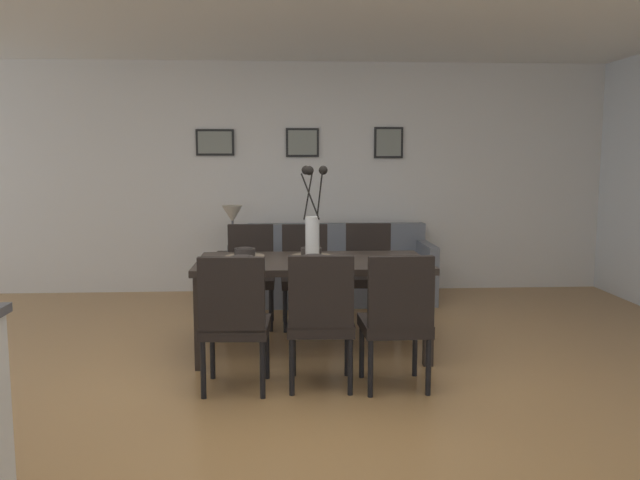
% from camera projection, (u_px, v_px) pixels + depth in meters
% --- Properties ---
extents(ground_plane, '(9.00, 9.00, 0.00)m').
position_uv_depth(ground_plane, '(301.00, 386.00, 4.43)').
color(ground_plane, '#A87A47').
extents(back_wall_panel, '(9.00, 0.10, 2.60)m').
position_uv_depth(back_wall_panel, '(292.00, 178.00, 7.48)').
color(back_wall_panel, silver).
rests_on(back_wall_panel, ground).
extents(dining_table, '(1.80, 0.93, 0.74)m').
position_uv_depth(dining_table, '(312.00, 269.00, 5.13)').
color(dining_table, black).
rests_on(dining_table, ground).
extents(dining_chair_near_left, '(0.46, 0.46, 0.92)m').
position_uv_depth(dining_chair_near_left, '(234.00, 317.00, 4.25)').
color(dining_chair_near_left, black).
rests_on(dining_chair_near_left, ground).
extents(dining_chair_near_right, '(0.44, 0.44, 0.92)m').
position_uv_depth(dining_chair_near_right, '(250.00, 270.00, 6.00)').
color(dining_chair_near_right, black).
rests_on(dining_chair_near_right, ground).
extents(dining_chair_far_left, '(0.46, 0.46, 0.92)m').
position_uv_depth(dining_chair_far_left, '(321.00, 314.00, 4.31)').
color(dining_chair_far_left, black).
rests_on(dining_chair_far_left, ground).
extents(dining_chair_far_right, '(0.45, 0.45, 0.92)m').
position_uv_depth(dining_chair_far_right, '(305.00, 270.00, 5.99)').
color(dining_chair_far_right, black).
rests_on(dining_chair_far_right, ground).
extents(dining_chair_mid_left, '(0.45, 0.45, 0.92)m').
position_uv_depth(dining_chair_mid_left, '(397.00, 315.00, 4.29)').
color(dining_chair_mid_left, black).
rests_on(dining_chair_mid_left, ground).
extents(dining_chair_mid_right, '(0.46, 0.46, 0.92)m').
position_uv_depth(dining_chair_mid_right, '(369.00, 268.00, 6.08)').
color(dining_chair_mid_right, black).
rests_on(dining_chair_mid_right, ground).
extents(centerpiece_vase, '(0.21, 0.23, 0.73)m').
position_uv_depth(centerpiece_vase, '(312.00, 224.00, 5.09)').
color(centerpiece_vase, white).
rests_on(centerpiece_vase, dining_table).
extents(placemat_near_left, '(0.32, 0.32, 0.01)m').
position_uv_depth(placemat_near_left, '(242.00, 264.00, 4.88)').
color(placemat_near_left, '#7F705B').
rests_on(placemat_near_left, dining_table).
extents(bowl_near_left, '(0.17, 0.17, 0.07)m').
position_uv_depth(bowl_near_left, '(242.00, 260.00, 4.88)').
color(bowl_near_left, '#2D2826').
rests_on(bowl_near_left, dining_table).
extents(placemat_near_right, '(0.32, 0.32, 0.01)m').
position_uv_depth(placemat_near_right, '(245.00, 256.00, 5.30)').
color(placemat_near_right, '#7F705B').
rests_on(placemat_near_right, dining_table).
extents(bowl_near_right, '(0.17, 0.17, 0.07)m').
position_uv_depth(bowl_near_right, '(245.00, 251.00, 5.29)').
color(bowl_near_right, '#2D2826').
rests_on(bowl_near_right, dining_table).
extents(placemat_far_left, '(0.32, 0.32, 0.01)m').
position_uv_depth(placemat_far_left, '(314.00, 264.00, 4.91)').
color(placemat_far_left, '#7F705B').
rests_on(placemat_far_left, dining_table).
extents(bowl_far_left, '(0.17, 0.17, 0.07)m').
position_uv_depth(bowl_far_left, '(314.00, 259.00, 4.91)').
color(bowl_far_left, '#2D2826').
rests_on(bowl_far_left, dining_table).
extents(placemat_far_right, '(0.32, 0.32, 0.01)m').
position_uv_depth(placemat_far_right, '(311.00, 255.00, 5.33)').
color(placemat_far_right, '#7F705B').
rests_on(placemat_far_right, dining_table).
extents(bowl_far_right, '(0.17, 0.17, 0.07)m').
position_uv_depth(bowl_far_right, '(311.00, 251.00, 5.33)').
color(bowl_far_right, '#2D2826').
rests_on(bowl_far_right, dining_table).
extents(sofa, '(1.98, 0.84, 0.80)m').
position_uv_depth(sofa, '(339.00, 274.00, 7.08)').
color(sofa, slate).
rests_on(sofa, ground).
extents(side_table, '(0.36, 0.36, 0.52)m').
position_uv_depth(side_table, '(233.00, 277.00, 7.01)').
color(side_table, black).
rests_on(side_table, ground).
extents(table_lamp, '(0.22, 0.22, 0.51)m').
position_uv_depth(table_lamp, '(232.00, 218.00, 6.93)').
color(table_lamp, '#4C4C51').
rests_on(table_lamp, side_table).
extents(framed_picture_left, '(0.43, 0.03, 0.29)m').
position_uv_depth(framed_picture_left, '(215.00, 142.00, 7.31)').
color(framed_picture_left, black).
extents(framed_picture_center, '(0.37, 0.03, 0.32)m').
position_uv_depth(framed_picture_center, '(302.00, 143.00, 7.37)').
color(framed_picture_center, black).
extents(framed_picture_right, '(0.33, 0.03, 0.35)m').
position_uv_depth(framed_picture_right, '(389.00, 143.00, 7.42)').
color(framed_picture_right, black).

